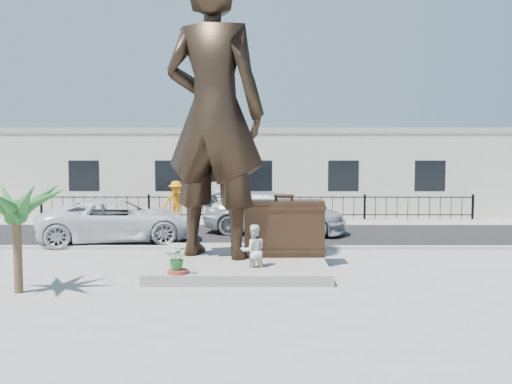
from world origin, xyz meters
TOP-DOWN VIEW (x-y plane):
  - ground at (0.00, 0.00)m, footprint 100.00×100.00m
  - street at (0.00, 8.00)m, footprint 40.00×7.00m
  - curb at (0.00, 4.50)m, footprint 40.00×0.25m
  - far_sidewalk at (0.00, 12.00)m, footprint 40.00×2.50m
  - plinth at (-0.50, 1.50)m, footprint 5.20×5.20m
  - fence at (0.00, 12.80)m, footprint 22.00×0.10m
  - building at (0.00, 17.00)m, footprint 28.00×7.00m
  - statue at (-1.31, 1.69)m, footprint 3.78×3.10m
  - suitcase at (0.88, 1.75)m, footprint 2.51×0.85m
  - tourist at (-0.07, 0.10)m, footprint 0.86×0.74m
  - car_white at (-5.41, 6.03)m, footprint 6.47×3.94m
  - car_silver at (0.77, 8.20)m, footprint 6.47×3.67m
  - worker at (-3.97, 11.84)m, footprint 1.37×0.87m
  - palm_tree at (-6.09, -1.69)m, footprint 1.80×1.80m
  - planter at (-2.12, -0.79)m, footprint 0.56×0.56m
  - shrub at (-2.12, -0.79)m, footprint 0.64×0.57m

SIDE VIEW (x-z plane):
  - ground at x=0.00m, z-range 0.00..0.00m
  - palm_tree at x=-6.09m, z-range -1.60..1.60m
  - street at x=0.00m, z-range 0.00..0.01m
  - far_sidewalk at x=0.00m, z-range 0.00..0.02m
  - curb at x=0.00m, z-range 0.00..0.12m
  - plinth at x=-0.50m, z-range 0.00..0.30m
  - planter at x=-2.12m, z-range 0.00..0.40m
  - fence at x=0.00m, z-range 0.00..1.20m
  - shrub at x=-2.12m, z-range 0.40..1.06m
  - tourist at x=-0.07m, z-range 0.00..1.52m
  - car_white at x=-5.41m, z-range 0.01..1.69m
  - car_silver at x=0.77m, z-range 0.01..1.78m
  - worker at x=-3.97m, z-range 0.02..2.03m
  - suitcase at x=0.88m, z-range 0.30..2.06m
  - building at x=0.00m, z-range 0.00..4.40m
  - statue at x=-1.31m, z-range 0.30..9.23m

